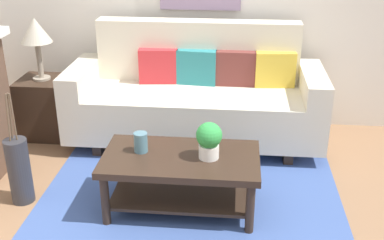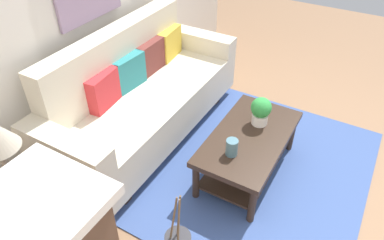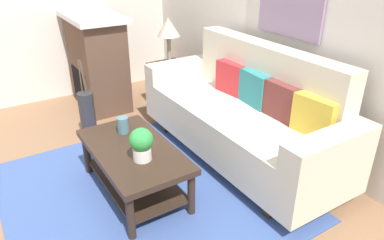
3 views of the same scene
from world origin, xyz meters
TOP-DOWN VIEW (x-y plane):
  - area_rug at (0.00, 0.50)m, footprint 2.25×2.20m
  - couch at (-0.05, 1.57)m, footprint 2.27×0.84m
  - throw_pillow_crimson at (-0.41, 1.70)m, footprint 0.37×0.16m
  - throw_pillow_teal at (-0.05, 1.70)m, footprint 0.37×0.15m
  - throw_pillow_maroon at (0.30, 1.70)m, footprint 0.36×0.12m
  - throw_pillow_mustard at (0.66, 1.70)m, footprint 0.37×0.15m
  - coffee_table at (-0.06, 0.43)m, footprint 1.10×0.60m
  - tabletop_vase at (-0.34, 0.47)m, footprint 0.10×0.10m
  - potted_plant_tabletop at (0.14, 0.43)m, footprint 0.18×0.18m
  - side_table at (-1.49, 1.57)m, footprint 0.44×0.44m
  - table_lamp at (-1.49, 1.57)m, footprint 0.28×0.28m
  - floor_vase at (-1.25, 0.42)m, footprint 0.17×0.17m
  - floor_vase_branch_a at (-1.23, 0.42)m, footprint 0.02×0.03m
  - floor_vase_branch_b at (-1.26, 0.43)m, footprint 0.05×0.05m
  - floor_vase_branch_c at (-1.26, 0.40)m, footprint 0.04×0.02m

SIDE VIEW (x-z plane):
  - area_rug at x=0.00m, z-range 0.00..0.01m
  - floor_vase at x=-1.25m, z-range 0.00..0.50m
  - side_table at x=-1.49m, z-range 0.00..0.56m
  - coffee_table at x=-0.06m, z-range 0.10..0.53m
  - couch at x=-0.05m, z-range -0.11..0.97m
  - tabletop_vase at x=-0.34m, z-range 0.43..0.57m
  - potted_plant_tabletop at x=0.14m, z-range 0.44..0.70m
  - throw_pillow_crimson at x=-0.41m, z-range 0.52..0.84m
  - throw_pillow_teal at x=-0.05m, z-range 0.52..0.84m
  - throw_pillow_maroon at x=0.30m, z-range 0.52..0.84m
  - throw_pillow_mustard at x=0.66m, z-range 0.52..0.84m
  - floor_vase_branch_a at x=-1.23m, z-range 0.50..0.86m
  - floor_vase_branch_b at x=-1.26m, z-range 0.50..0.86m
  - floor_vase_branch_c at x=-1.26m, z-range 0.50..0.86m
  - table_lamp at x=-1.49m, z-range 0.71..1.28m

